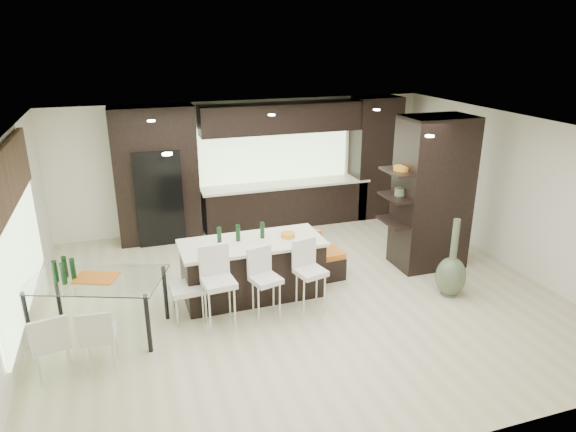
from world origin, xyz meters
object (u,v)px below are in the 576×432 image
object	(u,v)px
stool_left	(220,297)
stool_mid	(266,292)
floor_vase	(453,258)
chair_far	(51,346)
bench	(307,267)
dining_table	(100,306)
chair_end	(187,292)
kitchen_island	(253,269)
stool_right	(310,285)
chair_near	(99,338)

from	to	relation	value
stool_left	stool_mid	world-z (taller)	stool_left
floor_vase	chair_far	distance (m)	5.88
stool_left	bench	distance (m)	1.98
stool_left	bench	xyz separation A→B (m)	(1.69, 1.01, -0.25)
dining_table	bench	bearing A→B (deg)	31.54
floor_vase	chair_far	size ratio (longest dim) A/B	1.60
dining_table	chair_end	size ratio (longest dim) A/B	2.02
kitchen_island	stool_right	distance (m)	1.04
chair_near	stool_mid	bearing A→B (deg)	16.51
stool_right	stool_mid	bearing A→B (deg)	165.93
stool_left	chair_near	xyz separation A→B (m)	(-1.61, -0.41, -0.10)
kitchen_island	stool_left	bearing A→B (deg)	-131.49
stool_mid	chair_far	distance (m)	2.88
stool_right	floor_vase	size ratio (longest dim) A/B	0.70
stool_mid	chair_end	size ratio (longest dim) A/B	1.01
stool_mid	floor_vase	world-z (taller)	floor_vase
chair_far	chair_near	bearing A→B (deg)	-10.66
kitchen_island	floor_vase	size ratio (longest dim) A/B	1.72
dining_table	chair_end	bearing A→B (deg)	20.81
kitchen_island	stool_left	size ratio (longest dim) A/B	2.28
chair_end	chair_far	bearing A→B (deg)	111.73
stool_left	chair_near	distance (m)	1.66
bench	dining_table	size ratio (longest dim) A/B	0.72
kitchen_island	floor_vase	xyz separation A→B (m)	(3.02, -0.98, 0.18)
stool_right	chair_near	world-z (taller)	stool_right
stool_mid	bench	bearing A→B (deg)	29.31
stool_left	floor_vase	world-z (taller)	floor_vase
bench	chair_near	world-z (taller)	chair_near
stool_right	chair_near	xyz separation A→B (m)	(-2.98, -0.42, -0.06)
floor_vase	chair_far	bearing A→B (deg)	-177.76
stool_mid	bench	distance (m)	1.42
stool_right	dining_table	world-z (taller)	stool_right
bench	dining_table	bearing A→B (deg)	-172.47
bench	dining_table	xyz separation A→B (m)	(-3.30, -0.62, 0.18)
stool_mid	dining_table	distance (m)	2.33
bench	chair_end	distance (m)	2.19
chair_far	floor_vase	bearing A→B (deg)	-9.01
chair_far	chair_end	world-z (taller)	chair_end
stool_right	chair_end	xyz separation A→B (m)	(-1.78, 0.37, -0.02)
stool_mid	bench	xyz separation A→B (m)	(1.00, 0.99, -0.20)
chair_near	chair_end	world-z (taller)	chair_end
kitchen_island	stool_mid	size ratio (longest dim) A/B	2.53
chair_far	chair_end	distance (m)	1.93
kitchen_island	stool_mid	world-z (taller)	kitchen_island
floor_vase	dining_table	distance (m)	5.35
stool_mid	floor_vase	size ratio (longest dim) A/B	0.68
dining_table	stool_mid	bearing A→B (deg)	11.79
stool_left	stool_right	size ratio (longest dim) A/B	1.08
kitchen_island	stool_right	bearing A→B (deg)	-49.49
dining_table	chair_end	distance (m)	1.20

